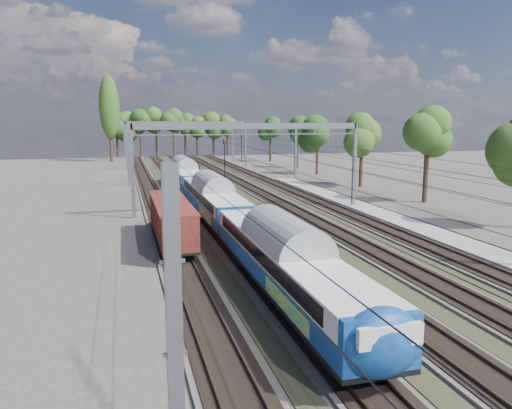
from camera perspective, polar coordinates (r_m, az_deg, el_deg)
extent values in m
plane|color=#47423A|center=(24.15, 17.91, -13.63)|extent=(220.00, 220.00, 0.00)
cube|color=#47423A|center=(64.21, -11.89, 1.18)|extent=(3.00, 130.00, 0.15)
cube|color=black|center=(64.19, -11.89, 1.26)|extent=(2.50, 130.00, 0.06)
cube|color=#473326|center=(64.14, -12.54, 1.32)|extent=(0.08, 130.00, 0.14)
cube|color=#473326|center=(64.22, -11.26, 1.38)|extent=(0.08, 130.00, 0.14)
cube|color=#47423A|center=(64.61, -7.90, 1.35)|extent=(3.00, 130.00, 0.15)
cube|color=black|center=(64.59, -7.91, 1.43)|extent=(2.50, 130.00, 0.06)
cube|color=#473326|center=(64.49, -8.54, 1.49)|extent=(0.08, 130.00, 0.14)
cube|color=#473326|center=(64.67, -7.28, 1.54)|extent=(0.08, 130.00, 0.14)
cube|color=#47423A|center=(65.31, -3.99, 1.51)|extent=(3.00, 130.00, 0.15)
cube|color=black|center=(65.30, -3.99, 1.59)|extent=(2.50, 130.00, 0.06)
cube|color=#473326|center=(65.15, -4.61, 1.65)|extent=(0.08, 130.00, 0.14)
cube|color=#473326|center=(65.43, -3.37, 1.70)|extent=(0.08, 130.00, 0.14)
cube|color=#47423A|center=(66.32, -0.17, 1.66)|extent=(3.00, 130.00, 0.15)
cube|color=black|center=(66.31, -0.17, 1.74)|extent=(2.50, 130.00, 0.06)
cube|color=#473326|center=(66.11, -0.77, 1.80)|extent=(0.08, 130.00, 0.14)
cube|color=#473326|center=(66.48, 0.43, 1.84)|extent=(0.08, 130.00, 0.14)
cube|color=#47423A|center=(67.61, 3.52, 1.79)|extent=(3.00, 130.00, 0.15)
cube|color=black|center=(67.60, 3.52, 1.87)|extent=(2.50, 130.00, 0.06)
cube|color=#473326|center=(67.36, 2.94, 1.94)|extent=(0.08, 130.00, 0.14)
cube|color=#473326|center=(67.82, 4.10, 1.98)|extent=(0.08, 130.00, 0.14)
cube|color=#2E2D1E|center=(64.37, -9.89, 1.22)|extent=(1.10, 130.00, 0.05)
cube|color=#2E2D1E|center=(64.93, -5.93, 1.38)|extent=(1.10, 130.00, 0.05)
cube|color=#2E2D1E|center=(65.79, -2.06, 1.54)|extent=(1.10, 130.00, 0.05)
cube|color=#2E2D1E|center=(66.94, 1.69, 1.68)|extent=(1.10, 130.00, 0.05)
cube|color=gray|center=(46.48, 16.99, -2.16)|extent=(3.00, 70.00, 0.30)
cube|color=slate|center=(48.69, -13.96, 3.68)|extent=(0.35, 0.35, 9.00)
cube|color=slate|center=(54.26, 11.17, 4.38)|extent=(0.35, 0.35, 9.00)
cube|color=slate|center=(50.02, -0.72, 8.94)|extent=(23.00, 0.35, 0.60)
cube|color=slate|center=(96.56, -14.65, 6.51)|extent=(0.35, 0.35, 9.00)
cube|color=slate|center=(99.49, -1.19, 6.91)|extent=(0.35, 0.35, 9.00)
cube|color=slate|center=(97.24, -7.88, 9.23)|extent=(23.00, 0.35, 0.60)
cube|color=slate|center=(11.67, -9.24, -16.51)|extent=(0.35, 0.35, 8.50)
cube|color=slate|center=(73.62, -14.42, 5.42)|extent=(0.35, 0.35, 8.50)
cube|color=slate|center=(118.55, -14.77, 6.92)|extent=(0.35, 0.35, 8.50)
cube|color=slate|center=(78.16, 4.55, 5.93)|extent=(0.35, 0.35, 8.50)
cube|color=slate|center=(121.42, -2.66, 7.29)|extent=(0.35, 0.35, 8.50)
cylinder|color=black|center=(63.65, -12.06, 6.01)|extent=(0.03, 130.00, 0.03)
cylinder|color=black|center=(63.59, -12.10, 7.00)|extent=(0.03, 130.00, 0.03)
cylinder|color=black|center=(64.05, -8.02, 6.15)|extent=(0.03, 130.00, 0.03)
cylinder|color=black|center=(63.99, -8.04, 7.14)|extent=(0.03, 130.00, 0.03)
cylinder|color=black|center=(64.76, -4.04, 6.26)|extent=(0.03, 130.00, 0.03)
cylinder|color=black|center=(64.71, -4.05, 7.24)|extent=(0.03, 130.00, 0.03)
cylinder|color=black|center=(65.78, -0.17, 6.34)|extent=(0.03, 130.00, 0.03)
cylinder|color=black|center=(65.72, -0.17, 7.30)|extent=(0.03, 130.00, 0.03)
cylinder|color=black|center=(67.08, 3.57, 6.39)|extent=(0.03, 130.00, 0.03)
cylinder|color=black|center=(67.02, 3.58, 7.33)|extent=(0.03, 130.00, 0.03)
cylinder|color=black|center=(131.11, -15.56, 6.65)|extent=(0.56, 0.56, 6.33)
sphere|color=#1D3D16|center=(130.97, -15.67, 8.86)|extent=(4.38, 4.38, 4.38)
cylinder|color=black|center=(131.35, -14.48, 6.54)|extent=(0.56, 0.56, 5.56)
sphere|color=#1D3D16|center=(131.20, -14.56, 8.48)|extent=(4.97, 4.97, 4.97)
cylinder|color=black|center=(128.81, -12.77, 6.56)|extent=(0.56, 0.56, 5.64)
sphere|color=#1D3D16|center=(128.66, -12.85, 8.57)|extent=(5.48, 5.48, 5.48)
cylinder|color=black|center=(130.56, -11.02, 6.65)|extent=(0.56, 0.56, 5.59)
sphere|color=#1D3D16|center=(130.41, -11.08, 8.61)|extent=(5.43, 5.43, 5.43)
cylinder|color=black|center=(133.09, -9.91, 7.12)|extent=(0.56, 0.56, 7.35)
sphere|color=#1D3D16|center=(132.97, -9.98, 9.65)|extent=(4.97, 4.97, 4.97)
cylinder|color=black|center=(132.86, -8.22, 6.85)|extent=(0.56, 0.56, 5.92)
sphere|color=#1D3D16|center=(132.71, -8.27, 8.90)|extent=(4.40, 4.40, 4.40)
cylinder|color=black|center=(132.77, -6.83, 7.10)|extent=(0.56, 0.56, 6.91)
sphere|color=#1D3D16|center=(132.64, -6.87, 9.48)|extent=(4.66, 4.66, 4.66)
cylinder|color=black|center=(132.74, -5.18, 7.19)|extent=(0.56, 0.56, 7.20)
sphere|color=#1D3D16|center=(132.61, -5.22, 9.67)|extent=(4.40, 4.40, 4.40)
cylinder|color=black|center=(132.22, -3.49, 7.17)|extent=(0.56, 0.56, 7.06)
sphere|color=#1D3D16|center=(132.09, -3.51, 9.61)|extent=(5.31, 5.31, 5.31)
cylinder|color=black|center=(50.58, 25.41, 1.56)|extent=(0.56, 0.56, 6.06)
sphere|color=#1D3D16|center=(50.21, 25.82, 7.04)|extent=(4.01, 4.01, 4.01)
cylinder|color=black|center=(60.46, 18.33, 3.07)|extent=(0.56, 0.56, 5.79)
sphere|color=#1D3D16|center=(60.14, 18.57, 7.45)|extent=(4.95, 4.95, 4.95)
cylinder|color=black|center=(74.32, 11.19, 4.67)|extent=(0.56, 0.56, 6.15)
sphere|color=#1D3D16|center=(74.07, 11.32, 8.47)|extent=(3.67, 3.67, 3.67)
cylinder|color=black|center=(85.60, 8.22, 5.46)|extent=(0.56, 0.56, 6.34)
sphere|color=#1D3D16|center=(85.38, 8.31, 8.86)|extent=(3.89, 3.89, 3.89)
cylinder|color=black|center=(97.48, 4.24, 5.65)|extent=(0.56, 0.56, 5.01)
sphere|color=#1D3D16|center=(97.28, 4.27, 8.00)|extent=(4.44, 4.44, 4.44)
cylinder|color=black|center=(112.59, 1.88, 6.63)|extent=(0.56, 0.56, 6.64)
sphere|color=#1D3D16|center=(112.43, 1.89, 9.34)|extent=(4.40, 4.40, 4.40)
cylinder|color=black|center=(116.46, -16.33, 8.66)|extent=(0.70, 0.70, 16.00)
ellipsoid|color=#2D4E1A|center=(116.48, -16.43, 10.62)|extent=(4.40, 4.40, 14.08)
cube|color=black|center=(20.43, 9.81, -16.00)|extent=(2.05, 3.08, 0.82)
cube|color=black|center=(33.18, -0.70, -5.69)|extent=(2.05, 3.08, 0.82)
cube|color=navy|center=(26.13, 3.25, -6.47)|extent=(2.87, 20.52, 1.95)
cube|color=silver|center=(25.99, 3.26, -5.38)|extent=(2.95, 19.70, 0.97)
cube|color=black|center=(26.48, 6.33, -5.14)|extent=(0.04, 17.44, 0.72)
cube|color=yellow|center=(22.27, 6.96, -10.83)|extent=(2.98, 5.75, 0.72)
cylinder|color=#939698|center=(25.87, 3.27, -4.40)|extent=(2.91, 20.52, 2.91)
cube|color=black|center=(39.56, -3.15, -3.17)|extent=(2.05, 3.08, 0.82)
cube|color=black|center=(53.43, -6.36, 0.16)|extent=(2.05, 3.08, 0.82)
cube|color=navy|center=(46.19, -5.02, 0.62)|extent=(2.87, 20.52, 1.95)
cube|color=silver|center=(46.12, -5.03, 1.25)|extent=(2.95, 19.70, 0.97)
cube|color=black|center=(46.40, -3.23, 1.32)|extent=(0.04, 17.44, 0.72)
cube|color=yellow|center=(41.91, -3.92, -1.01)|extent=(2.98, 5.75, 0.72)
cylinder|color=#939698|center=(46.05, -5.04, 1.82)|extent=(2.91, 20.52, 2.91)
cube|color=black|center=(60.04, -7.36, 1.20)|extent=(2.05, 3.08, 0.82)
cube|color=black|center=(74.17, -8.88, 2.78)|extent=(2.05, 3.08, 0.82)
cube|color=navy|center=(66.91, -8.23, 3.38)|extent=(2.87, 20.52, 1.95)
cube|color=silver|center=(66.86, -8.24, 3.81)|extent=(2.95, 19.70, 0.97)
cube|color=black|center=(67.05, -6.98, 3.86)|extent=(0.04, 17.44, 0.72)
cube|color=yellow|center=(62.52, -7.71, 2.48)|extent=(2.98, 5.75, 0.72)
cylinder|color=#939698|center=(66.81, -8.25, 4.21)|extent=(2.91, 20.52, 2.91)
ellipsoid|color=navy|center=(17.45, 14.08, -15.06)|extent=(2.91, 1.60, 2.48)
cube|color=black|center=(34.16, -8.83, -5.56)|extent=(1.78, 2.31, 0.62)
cube|color=black|center=(42.58, -10.15, -2.55)|extent=(1.78, 2.31, 0.62)
cube|color=black|center=(38.26, -9.58, -3.31)|extent=(2.40, 12.43, 0.18)
cube|color=#501915|center=(38.00, -9.63, -1.48)|extent=(2.40, 12.43, 2.31)
cube|color=#501915|center=(37.79, -9.68, 0.30)|extent=(2.57, 12.43, 0.11)
imported|color=black|center=(91.43, -6.51, 4.34)|extent=(0.64, 0.77, 1.81)
cylinder|color=black|center=(76.50, -3.60, 4.78)|extent=(0.16, 0.16, 5.62)
cube|color=black|center=(76.29, -3.62, 7.18)|extent=(0.41, 0.27, 0.79)
sphere|color=red|center=(76.14, -3.60, 7.34)|extent=(0.18, 0.18, 0.18)
sphere|color=#0C9919|center=(76.16, -3.60, 7.04)|extent=(0.18, 0.18, 0.18)
cylinder|color=black|center=(110.52, -1.66, 6.26)|extent=(0.15, 0.15, 5.44)
cube|color=black|center=(110.38, -1.67, 7.87)|extent=(0.42, 0.31, 0.76)
sphere|color=red|center=(110.23, -1.65, 7.98)|extent=(0.17, 0.17, 0.17)
sphere|color=#0C9919|center=(110.24, -1.65, 7.78)|extent=(0.17, 0.17, 0.17)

